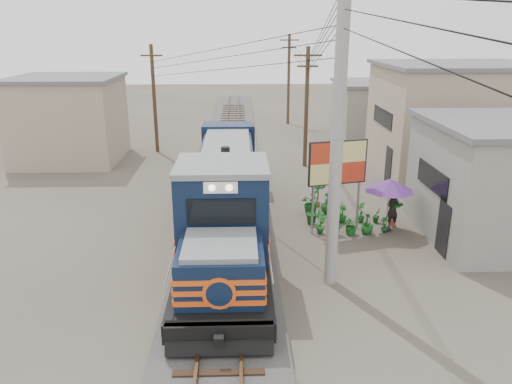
{
  "coord_description": "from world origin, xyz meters",
  "views": [
    {
      "loc": [
        0.55,
        -15.15,
        8.02
      ],
      "look_at": [
        1.15,
        2.41,
        2.2
      ],
      "focal_mm": 35.0,
      "sensor_mm": 36.0,
      "label": 1
    }
  ],
  "objects_px": {
    "market_umbrella": "(390,185)",
    "billboard": "(338,165)",
    "locomotive": "(226,197)",
    "vendor": "(392,209)"
  },
  "relations": [
    {
      "from": "market_umbrella",
      "to": "billboard",
      "type": "bearing_deg",
      "value": 178.77
    },
    {
      "from": "locomotive",
      "to": "vendor",
      "type": "height_order",
      "value": "locomotive"
    },
    {
      "from": "locomotive",
      "to": "market_umbrella",
      "type": "distance_m",
      "value": 6.61
    },
    {
      "from": "locomotive",
      "to": "billboard",
      "type": "bearing_deg",
      "value": 6.78
    },
    {
      "from": "locomotive",
      "to": "market_umbrella",
      "type": "relative_size",
      "value": 6.53
    },
    {
      "from": "vendor",
      "to": "locomotive",
      "type": "bearing_deg",
      "value": -19.19
    },
    {
      "from": "market_umbrella",
      "to": "vendor",
      "type": "relative_size",
      "value": 1.46
    },
    {
      "from": "market_umbrella",
      "to": "vendor",
      "type": "xyz_separation_m",
      "value": [
        0.31,
        0.33,
        -1.14
      ]
    },
    {
      "from": "vendor",
      "to": "market_umbrella",
      "type": "bearing_deg",
      "value": 20.84
    },
    {
      "from": "locomotive",
      "to": "billboard",
      "type": "xyz_separation_m",
      "value": [
        4.45,
        0.53,
        1.11
      ]
    }
  ]
}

